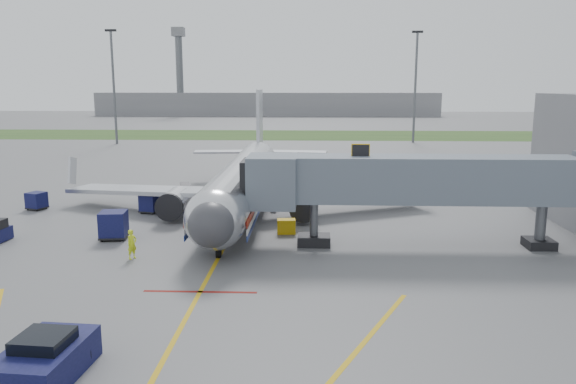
{
  "coord_description": "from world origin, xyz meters",
  "views": [
    {
      "loc": [
        5.77,
        -31.71,
        10.69
      ],
      "look_at": [
        4.15,
        7.38,
        3.2
      ],
      "focal_mm": 35.0,
      "sensor_mm": 36.0,
      "label": 1
    }
  ],
  "objects_px": {
    "pushback_tug": "(45,359)",
    "ramp_worker": "(132,244)",
    "airliner": "(243,181)",
    "belt_loader": "(188,203)"
  },
  "relations": [
    {
      "from": "pushback_tug",
      "to": "ramp_worker",
      "type": "xyz_separation_m",
      "value": [
        -1.33,
        14.41,
        0.22
      ]
    },
    {
      "from": "airliner",
      "to": "belt_loader",
      "type": "distance_m",
      "value": 5.48
    },
    {
      "from": "airliner",
      "to": "belt_loader",
      "type": "height_order",
      "value": "airliner"
    },
    {
      "from": "belt_loader",
      "to": "ramp_worker",
      "type": "bearing_deg",
      "value": -91.42
    },
    {
      "from": "belt_loader",
      "to": "airliner",
      "type": "bearing_deg",
      "value": -9.02
    },
    {
      "from": "airliner",
      "to": "ramp_worker",
      "type": "distance_m",
      "value": 14.84
    },
    {
      "from": "ramp_worker",
      "to": "airliner",
      "type": "bearing_deg",
      "value": 10.81
    },
    {
      "from": "belt_loader",
      "to": "ramp_worker",
      "type": "relative_size",
      "value": 2.26
    },
    {
      "from": "belt_loader",
      "to": "ramp_worker",
      "type": "xyz_separation_m",
      "value": [
        -0.36,
        -14.53,
        0.44
      ]
    },
    {
      "from": "airliner",
      "to": "pushback_tug",
      "type": "relative_size",
      "value": 8.39
    }
  ]
}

